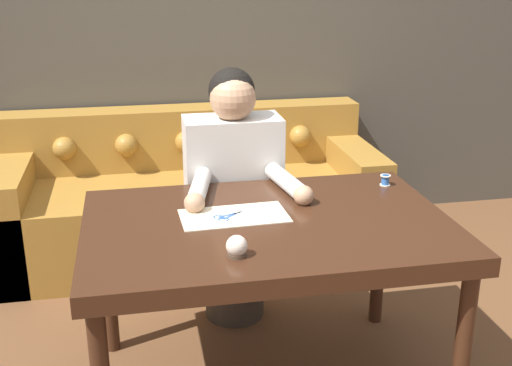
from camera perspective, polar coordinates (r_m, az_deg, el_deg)
wall_back at (r=3.94m, az=-5.83°, el=14.45°), size 8.00×0.06×2.60m
dining_table at (r=2.38m, az=1.05°, el=-4.92°), size 1.34×0.90×0.72m
couch at (r=3.74m, az=-5.85°, el=-1.68°), size 2.12×0.84×0.79m
person at (r=2.91m, az=-1.99°, el=-1.27°), size 0.51×0.62×1.19m
pattern_paper_main at (r=2.39m, az=-1.97°, el=-2.93°), size 0.40×0.23×0.00m
scissors at (r=2.39m, az=-2.24°, el=-2.90°), size 0.21×0.16×0.01m
thread_spool at (r=2.76m, az=11.42°, el=0.24°), size 0.04×0.04×0.05m
pin_cushion at (r=2.07m, az=-1.73°, el=-5.69°), size 0.07×0.07×0.07m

